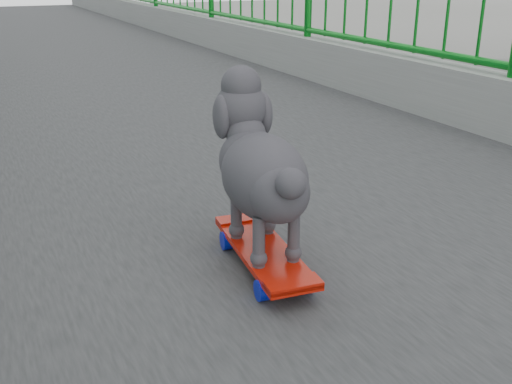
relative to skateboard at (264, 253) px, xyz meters
name	(u,v)px	position (x,y,z in m)	size (l,w,h in m)	color
railing	(258,125)	(0.34, 0.74, 0.16)	(3.00, 24.00, 1.42)	gray
skateboard	(264,253)	(0.00, 0.00, 0.00)	(0.20, 0.51, 0.07)	red
poodle	(260,166)	(0.00, 0.03, 0.25)	(0.26, 0.53, 0.44)	#2F2C31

